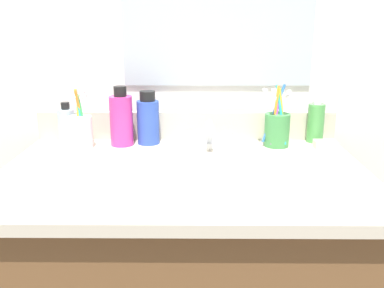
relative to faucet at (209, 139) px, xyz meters
name	(u,v)px	position (x,y,z in m)	size (l,w,h in m)	color
countertop	(184,175)	(-0.07, -0.20, -0.04)	(0.96, 0.63, 0.03)	beige
backsplash	(186,125)	(-0.07, 0.10, 0.02)	(0.96, 0.02, 0.09)	beige
back_wall	(187,157)	(-0.07, 0.16, -0.11)	(2.06, 0.04, 1.30)	white
sink_basin	(211,179)	(0.00, -0.19, -0.06)	(0.38, 0.38, 0.11)	white
faucet	(209,139)	(0.00, 0.00, 0.00)	(0.16, 0.10, 0.08)	silver
bottle_shampoo_blue	(148,120)	(-0.19, 0.05, 0.05)	(0.07, 0.07, 0.17)	#2D4CB2
bottle_soap_pink	(121,119)	(-0.27, 0.03, 0.05)	(0.07, 0.07, 0.18)	#D8338C
bottle_toner_green	(316,122)	(0.34, 0.07, 0.04)	(0.05, 0.05, 0.14)	#4C9E4C
bottle_gel_clear	(67,125)	(-0.45, 0.06, 0.03)	(0.05, 0.05, 0.13)	silver
cup_green	(277,128)	(0.21, 0.02, 0.03)	(0.09, 0.08, 0.19)	#3F8C47
cup_white_ceramic	(80,130)	(-0.39, -0.01, 0.03)	(0.07, 0.09, 0.18)	white
soap_bar	(325,145)	(0.35, -0.01, -0.02)	(0.06, 0.04, 0.02)	white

